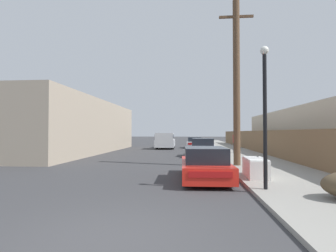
{
  "coord_description": "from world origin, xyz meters",
  "views": [
    {
      "loc": [
        1.38,
        -4.42,
        1.85
      ],
      "look_at": [
        0.35,
        7.26,
        2.13
      ],
      "focal_mm": 28.0,
      "sensor_mm": 36.0,
      "label": 1
    }
  ],
  "objects_px": {
    "car_parked_far": "(195,143)",
    "street_lamp": "(265,105)",
    "parked_sports_car_red": "(205,165)",
    "car_parked_mid": "(203,148)",
    "utility_pole": "(237,81)",
    "pickup_truck": "(165,141)",
    "pedestrian": "(235,142)",
    "discarded_fridge": "(255,168)"
  },
  "relations": [
    {
      "from": "car_parked_far",
      "to": "street_lamp",
      "type": "height_order",
      "value": "street_lamp"
    },
    {
      "from": "parked_sports_car_red",
      "to": "car_parked_mid",
      "type": "distance_m",
      "value": 10.11
    },
    {
      "from": "utility_pole",
      "to": "street_lamp",
      "type": "relative_size",
      "value": 2.01
    },
    {
      "from": "utility_pole",
      "to": "car_parked_far",
      "type": "bearing_deg",
      "value": 96.35
    },
    {
      "from": "car_parked_far",
      "to": "pickup_truck",
      "type": "bearing_deg",
      "value": -148.94
    },
    {
      "from": "parked_sports_car_red",
      "to": "car_parked_mid",
      "type": "bearing_deg",
      "value": 85.76
    },
    {
      "from": "car_parked_mid",
      "to": "pedestrian",
      "type": "height_order",
      "value": "pedestrian"
    },
    {
      "from": "car_parked_mid",
      "to": "pedestrian",
      "type": "bearing_deg",
      "value": 42.17
    },
    {
      "from": "car_parked_far",
      "to": "parked_sports_car_red",
      "type": "bearing_deg",
      "value": -85.76
    },
    {
      "from": "pickup_truck",
      "to": "street_lamp",
      "type": "height_order",
      "value": "street_lamp"
    },
    {
      "from": "discarded_fridge",
      "to": "car_parked_far",
      "type": "height_order",
      "value": "car_parked_far"
    },
    {
      "from": "parked_sports_car_red",
      "to": "utility_pole",
      "type": "xyz_separation_m",
      "value": [
        1.89,
        3.77,
        4.01
      ]
    },
    {
      "from": "car_parked_mid",
      "to": "pedestrian",
      "type": "xyz_separation_m",
      "value": [
        2.79,
        2.24,
        0.39
      ]
    },
    {
      "from": "utility_pole",
      "to": "parked_sports_car_red",
      "type": "bearing_deg",
      "value": -116.58
    },
    {
      "from": "car_parked_far",
      "to": "utility_pole",
      "type": "xyz_separation_m",
      "value": [
        1.91,
        -17.18,
        3.99
      ]
    },
    {
      "from": "pedestrian",
      "to": "utility_pole",
      "type": "bearing_deg",
      "value": -98.65
    },
    {
      "from": "parked_sports_car_red",
      "to": "pedestrian",
      "type": "xyz_separation_m",
      "value": [
        3.19,
        12.35,
        0.46
      ]
    },
    {
      "from": "utility_pole",
      "to": "car_parked_mid",
      "type": "bearing_deg",
      "value": 103.18
    },
    {
      "from": "street_lamp",
      "to": "pedestrian",
      "type": "bearing_deg",
      "value": 84.21
    },
    {
      "from": "car_parked_far",
      "to": "pickup_truck",
      "type": "height_order",
      "value": "pickup_truck"
    },
    {
      "from": "parked_sports_car_red",
      "to": "utility_pole",
      "type": "distance_m",
      "value": 5.82
    },
    {
      "from": "car_parked_mid",
      "to": "car_parked_far",
      "type": "distance_m",
      "value": 10.86
    },
    {
      "from": "car_parked_mid",
      "to": "street_lamp",
      "type": "bearing_deg",
      "value": -80.49
    },
    {
      "from": "discarded_fridge",
      "to": "street_lamp",
      "type": "bearing_deg",
      "value": -93.29
    },
    {
      "from": "car_parked_far",
      "to": "street_lamp",
      "type": "xyz_separation_m",
      "value": [
        1.75,
        -23.06,
        2.08
      ]
    },
    {
      "from": "parked_sports_car_red",
      "to": "car_parked_far",
      "type": "distance_m",
      "value": 20.96
    },
    {
      "from": "car_parked_mid",
      "to": "street_lamp",
      "type": "distance_m",
      "value": 12.45
    },
    {
      "from": "parked_sports_car_red",
      "to": "pedestrian",
      "type": "bearing_deg",
      "value": 73.56
    },
    {
      "from": "discarded_fridge",
      "to": "parked_sports_car_red",
      "type": "distance_m",
      "value": 1.96
    },
    {
      "from": "parked_sports_car_red",
      "to": "street_lamp",
      "type": "relative_size",
      "value": 1.0
    },
    {
      "from": "discarded_fridge",
      "to": "pickup_truck",
      "type": "bearing_deg",
      "value": 108.34
    },
    {
      "from": "utility_pole",
      "to": "street_lamp",
      "type": "xyz_separation_m",
      "value": [
        -0.16,
        -5.88,
        -1.91
      ]
    },
    {
      "from": "pickup_truck",
      "to": "street_lamp",
      "type": "distance_m",
      "value": 22.02
    },
    {
      "from": "utility_pole",
      "to": "street_lamp",
      "type": "bearing_deg",
      "value": -91.57
    },
    {
      "from": "utility_pole",
      "to": "pickup_truck",
      "type": "bearing_deg",
      "value": 109.03
    },
    {
      "from": "car_parked_mid",
      "to": "utility_pole",
      "type": "distance_m",
      "value": 7.61
    },
    {
      "from": "car_parked_mid",
      "to": "parked_sports_car_red",
      "type": "bearing_deg",
      "value": -88.95
    },
    {
      "from": "discarded_fridge",
      "to": "parked_sports_car_red",
      "type": "xyz_separation_m",
      "value": [
        -1.95,
        -0.1,
        0.1
      ]
    },
    {
      "from": "pedestrian",
      "to": "parked_sports_car_red",
      "type": "bearing_deg",
      "value": -104.49
    },
    {
      "from": "discarded_fridge",
      "to": "street_lamp",
      "type": "relative_size",
      "value": 0.42
    },
    {
      "from": "car_parked_mid",
      "to": "street_lamp",
      "type": "relative_size",
      "value": 0.95
    },
    {
      "from": "discarded_fridge",
      "to": "pedestrian",
      "type": "xyz_separation_m",
      "value": [
        1.24,
        12.25,
        0.56
      ]
    }
  ]
}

